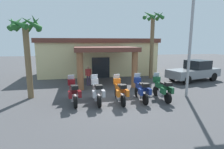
% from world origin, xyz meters
% --- Properties ---
extents(ground_plane, '(80.00, 80.00, 0.00)m').
position_xyz_m(ground_plane, '(0.00, 0.00, 0.00)').
color(ground_plane, '#424244').
extents(motel_building, '(13.01, 10.45, 4.00)m').
position_xyz_m(motel_building, '(-0.06, 9.81, 2.05)').
color(motel_building, beige).
rests_on(motel_building, ground_plane).
extents(motorcycle_maroon, '(0.86, 2.20, 1.61)m').
position_xyz_m(motorcycle_maroon, '(-2.43, -0.22, 0.70)').
color(motorcycle_maroon, black).
rests_on(motorcycle_maroon, ground_plane).
extents(motorcycle_silver, '(0.74, 2.21, 1.61)m').
position_xyz_m(motorcycle_silver, '(-1.06, -0.34, 0.70)').
color(motorcycle_silver, black).
rests_on(motorcycle_silver, ground_plane).
extents(motorcycle_orange, '(0.72, 2.21, 1.61)m').
position_xyz_m(motorcycle_orange, '(0.32, -0.46, 0.70)').
color(motorcycle_orange, black).
rests_on(motorcycle_orange, ground_plane).
extents(motorcycle_blue, '(0.70, 2.21, 1.61)m').
position_xyz_m(motorcycle_blue, '(1.69, -0.36, 0.70)').
color(motorcycle_blue, black).
rests_on(motorcycle_blue, ground_plane).
extents(motorcycle_green, '(0.72, 2.21, 1.61)m').
position_xyz_m(motorcycle_green, '(3.06, -0.35, 0.70)').
color(motorcycle_green, black).
rests_on(motorcycle_green, ground_plane).
extents(pedestrian, '(0.52, 0.32, 1.66)m').
position_xyz_m(pedestrian, '(-1.38, 4.25, 0.96)').
color(pedestrian, '#3F334C').
rests_on(pedestrian, ground_plane).
extents(pickup_truck_gray, '(5.52, 3.23, 1.95)m').
position_xyz_m(pickup_truck_gray, '(8.52, 4.39, 0.94)').
color(pickup_truck_gray, black).
rests_on(pickup_truck_gray, ground_plane).
extents(palm_tree_roadside, '(2.09, 2.10, 5.32)m').
position_xyz_m(palm_tree_roadside, '(-5.27, 1.42, 3.91)').
color(palm_tree_roadside, brown).
rests_on(palm_tree_roadside, ground_plane).
extents(palm_tree_near_portico, '(2.11, 2.13, 6.69)m').
position_xyz_m(palm_tree_near_portico, '(5.03, 6.36, 4.60)').
color(palm_tree_near_portico, brown).
rests_on(palm_tree_near_portico, ground_plane).
extents(roadside_sign, '(1.40, 0.18, 7.44)m').
position_xyz_m(roadside_sign, '(5.05, 0.08, 4.93)').
color(roadside_sign, '#99999E').
rests_on(roadside_sign, ground_plane).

